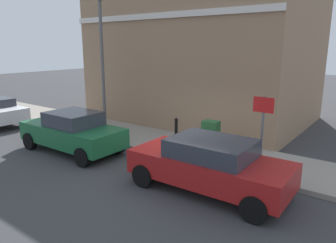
% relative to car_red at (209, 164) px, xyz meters
% --- Properties ---
extents(ground, '(80.00, 80.00, 0.00)m').
position_rel_car_red_xyz_m(ground, '(0.70, 1.52, -0.76)').
color(ground, '#38383A').
extents(sidewalk, '(2.62, 30.00, 0.15)m').
position_rel_car_red_xyz_m(sidewalk, '(2.59, 7.52, -0.69)').
color(sidewalk, gray).
rests_on(sidewalk, ground).
extents(corner_building, '(7.64, 10.24, 7.44)m').
position_rel_car_red_xyz_m(corner_building, '(7.67, 4.63, 2.96)').
color(corner_building, '#937256').
rests_on(corner_building, ground).
extents(car_red, '(1.94, 4.30, 1.45)m').
position_rel_car_red_xyz_m(car_red, '(0.00, 0.00, 0.00)').
color(car_red, maroon).
rests_on(car_red, ground).
extents(car_green, '(1.84, 4.15, 1.51)m').
position_rel_car_red_xyz_m(car_green, '(-0.10, 5.65, 0.00)').
color(car_green, '#195933').
rests_on(car_green, ground).
extents(utility_cabinet, '(0.46, 0.61, 1.15)m').
position_rel_car_red_xyz_m(utility_cabinet, '(2.38, 1.28, -0.08)').
color(utility_cabinet, '#1E4C28').
rests_on(utility_cabinet, sidewalk).
extents(bollard_near_cabinet, '(0.14, 0.14, 1.04)m').
position_rel_car_red_xyz_m(bollard_near_cabinet, '(2.48, 2.82, -0.06)').
color(bollard_near_cabinet, black).
rests_on(bollard_near_cabinet, sidewalk).
extents(street_sign, '(0.08, 0.60, 2.30)m').
position_rel_car_red_xyz_m(street_sign, '(1.64, -0.77, 0.90)').
color(street_sign, '#59595B').
rests_on(street_sign, sidewalk).
extents(lamppost, '(0.20, 0.44, 5.72)m').
position_rel_car_red_xyz_m(lamppost, '(2.56, 6.82, 2.54)').
color(lamppost, '#59595B').
rests_on(lamppost, sidewalk).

